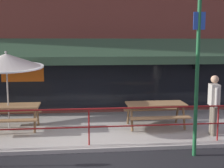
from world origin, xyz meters
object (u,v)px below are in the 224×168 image
(picnic_table_left, at_px, (9,110))
(street_sign_pole, at_px, (198,61))
(patio_umbrella_left, at_px, (6,61))
(pedestrian_walking, at_px, (214,102))
(picnic_table_centre, at_px, (156,108))

(picnic_table_left, distance_m, street_sign_pole, 5.63)
(patio_umbrella_left, xyz_separation_m, pedestrian_walking, (5.88, -1.07, -1.12))
(picnic_table_centre, xyz_separation_m, patio_umbrella_left, (-4.44, 0.12, 1.47))
(picnic_table_left, relative_size, street_sign_pole, 0.40)
(patio_umbrella_left, bearing_deg, picnic_table_centre, -1.58)
(pedestrian_walking, distance_m, street_sign_pole, 2.05)
(pedestrian_walking, height_order, street_sign_pole, street_sign_pole)
(pedestrian_walking, bearing_deg, street_sign_pole, -128.73)
(picnic_table_left, bearing_deg, pedestrian_walking, -10.48)
(patio_umbrella_left, relative_size, pedestrian_walking, 1.39)
(patio_umbrella_left, height_order, street_sign_pole, street_sign_pole)
(picnic_table_centre, bearing_deg, picnic_table_left, 178.16)
(picnic_table_centre, xyz_separation_m, pedestrian_walking, (1.44, -0.94, 0.35))
(picnic_table_left, distance_m, picnic_table_centre, 4.45)
(picnic_table_centre, bearing_deg, pedestrian_walking, -33.34)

